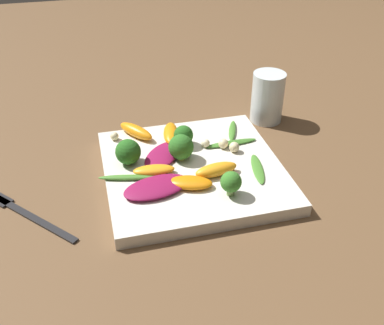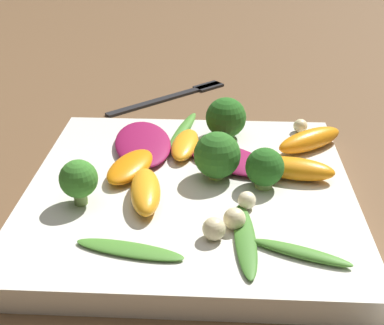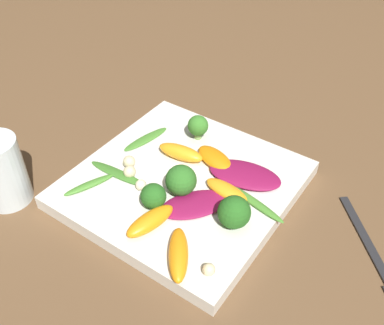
# 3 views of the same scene
# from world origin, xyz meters

# --- Properties ---
(ground_plane) EXTENTS (2.40, 2.40, 0.00)m
(ground_plane) POSITION_xyz_m (0.00, 0.00, 0.00)
(ground_plane) COLOR brown
(plate) EXTENTS (0.29, 0.29, 0.02)m
(plate) POSITION_xyz_m (0.00, 0.00, 0.01)
(plate) COLOR silver
(plate) RESTS_ON ground_plane
(fork) EXTENTS (0.15, 0.14, 0.01)m
(fork) POSITION_xyz_m (-0.03, 0.27, 0.00)
(fork) COLOR #262628
(fork) RESTS_ON ground_plane
(radicchio_leaf_0) EXTENTS (0.08, 0.11, 0.01)m
(radicchio_leaf_0) POSITION_xyz_m (-0.05, 0.07, 0.03)
(radicchio_leaf_0) COLOR maroon
(radicchio_leaf_0) RESTS_ON plate
(radicchio_leaf_1) EXTENTS (0.10, 0.09, 0.01)m
(radicchio_leaf_1) POSITION_xyz_m (0.03, 0.04, 0.03)
(radicchio_leaf_1) COLOR maroon
(radicchio_leaf_1) RESTS_ON plate
(orange_segment_0) EXTENTS (0.03, 0.07, 0.01)m
(orange_segment_0) POSITION_xyz_m (-0.01, 0.07, 0.03)
(orange_segment_0) COLOR orange
(orange_segment_0) RESTS_ON plate
(orange_segment_1) EXTENTS (0.08, 0.04, 0.02)m
(orange_segment_1) POSITION_xyz_m (0.09, 0.02, 0.03)
(orange_segment_1) COLOR orange
(orange_segment_1) RESTS_ON plate
(orange_segment_2) EXTENTS (0.04, 0.07, 0.02)m
(orange_segment_2) POSITION_xyz_m (-0.04, -0.03, 0.03)
(orange_segment_2) COLOR orange
(orange_segment_2) RESTS_ON plate
(orange_segment_3) EXTENTS (0.08, 0.06, 0.02)m
(orange_segment_3) POSITION_xyz_m (0.12, 0.08, 0.03)
(orange_segment_3) COLOR orange
(orange_segment_3) RESTS_ON plate
(orange_segment_4) EXTENTS (0.05, 0.07, 0.01)m
(orange_segment_4) POSITION_xyz_m (-0.06, 0.02, 0.03)
(orange_segment_4) COLOR orange
(orange_segment_4) RESTS_ON plate
(broccoli_floret_0) EXTENTS (0.04, 0.04, 0.04)m
(broccoli_floret_0) POSITION_xyz_m (0.02, 0.01, 0.04)
(broccoli_floret_0) COLOR #84AD5B
(broccoli_floret_0) RESTS_ON plate
(broccoli_floret_1) EXTENTS (0.03, 0.03, 0.04)m
(broccoli_floret_1) POSITION_xyz_m (-0.09, -0.04, 0.04)
(broccoli_floret_1) COLOR #7A9E51
(broccoli_floret_1) RESTS_ON plate
(broccoli_floret_2) EXTENTS (0.03, 0.03, 0.04)m
(broccoli_floret_2) POSITION_xyz_m (0.07, -0.00, 0.04)
(broccoli_floret_2) COLOR #7A9E51
(broccoli_floret_2) RESTS_ON plate
(broccoli_floret_3) EXTENTS (0.04, 0.04, 0.04)m
(broccoli_floret_3) POSITION_xyz_m (0.03, 0.10, 0.04)
(broccoli_floret_3) COLOR #7A9E51
(broccoli_floret_3) RESTS_ON plate
(arugula_sprig_0) EXTENTS (0.02, 0.10, 0.01)m
(arugula_sprig_0) POSITION_xyz_m (0.05, -0.08, 0.02)
(arugula_sprig_0) COLOR #3D7528
(arugula_sprig_0) RESTS_ON plate
(arugula_sprig_1) EXTENTS (0.03, 0.10, 0.01)m
(arugula_sprig_1) POSITION_xyz_m (-0.01, 0.11, 0.02)
(arugula_sprig_1) COLOR #47842D
(arugula_sprig_1) RESTS_ON plate
(arugula_sprig_2) EXTENTS (0.09, 0.03, 0.00)m
(arugula_sprig_2) POSITION_xyz_m (-0.04, -0.10, 0.02)
(arugula_sprig_2) COLOR #47842D
(arugula_sprig_2) RESTS_ON plate
(arugula_sprig_3) EXTENTS (0.07, 0.04, 0.01)m
(arugula_sprig_3) POSITION_xyz_m (0.09, -0.10, 0.02)
(arugula_sprig_3) COLOR #47842D
(arugula_sprig_3) RESTS_ON plate
(macadamia_nut_0) EXTENTS (0.02, 0.02, 0.02)m
(macadamia_nut_0) POSITION_xyz_m (0.11, 0.12, 0.03)
(macadamia_nut_0) COLOR beige
(macadamia_nut_0) RESTS_ON plate
(macadamia_nut_1) EXTENTS (0.02, 0.02, 0.02)m
(macadamia_nut_1) POSITION_xyz_m (0.05, -0.04, 0.03)
(macadamia_nut_1) COLOR beige
(macadamia_nut_1) RESTS_ON plate
(macadamia_nut_2) EXTENTS (0.02, 0.02, 0.02)m
(macadamia_nut_2) POSITION_xyz_m (0.02, -0.08, 0.03)
(macadamia_nut_2) COLOR beige
(macadamia_nut_2) RESTS_ON plate
(macadamia_nut_3) EXTENTS (0.02, 0.02, 0.02)m
(macadamia_nut_3) POSITION_xyz_m (0.04, -0.06, 0.03)
(macadamia_nut_3) COLOR beige
(macadamia_nut_3) RESTS_ON plate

